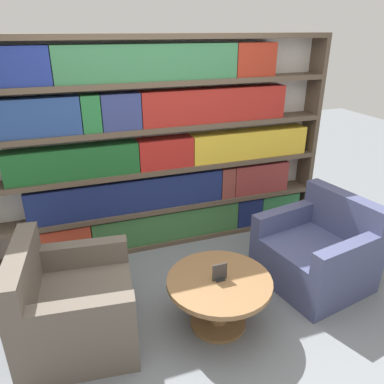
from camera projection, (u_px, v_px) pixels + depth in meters
ground_plane at (216, 334)px, 2.90m from camera, size 14.00×14.00×0.00m
bookshelf at (159, 150)px, 3.78m from camera, size 3.57×0.30×2.14m
armchair_left at (73, 308)px, 2.76m from camera, size 0.90×0.94×0.81m
armchair_right at (317, 254)px, 3.42m from camera, size 0.95×0.99×0.81m
coffee_table at (219, 292)px, 2.88m from camera, size 0.81×0.81×0.43m
table_sign at (220, 273)px, 2.81m from camera, size 0.12×0.06×0.14m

